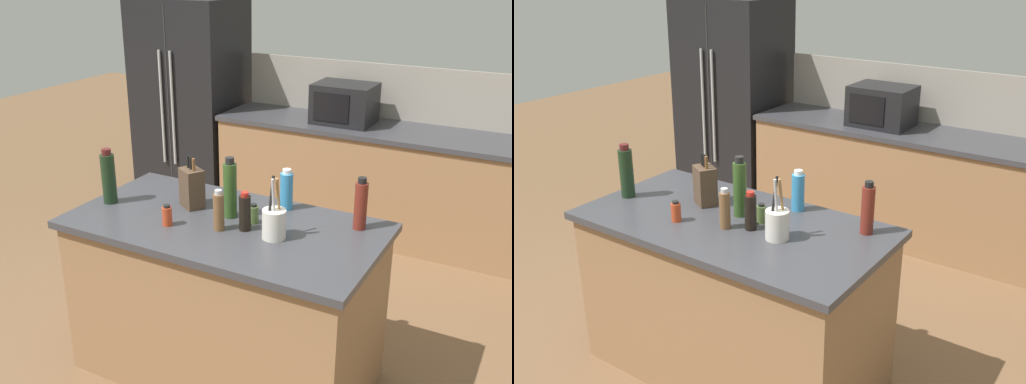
% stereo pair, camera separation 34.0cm
% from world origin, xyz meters
% --- Properties ---
extents(ground_plane, '(14.00, 14.00, 0.00)m').
position_xyz_m(ground_plane, '(0.00, 0.00, 0.00)').
color(ground_plane, brown).
extents(back_counter_run, '(3.07, 0.66, 0.94)m').
position_xyz_m(back_counter_run, '(0.30, 2.20, 0.47)').
color(back_counter_run, '#936B47').
rests_on(back_counter_run, ground_plane).
extents(wall_backsplash, '(3.03, 0.03, 0.46)m').
position_xyz_m(wall_backsplash, '(0.30, 2.52, 1.17)').
color(wall_backsplash, gray).
rests_on(wall_backsplash, back_counter_run).
extents(kitchen_island, '(1.66, 0.87, 0.94)m').
position_xyz_m(kitchen_island, '(0.00, 0.00, 0.47)').
color(kitchen_island, '#936B47').
rests_on(kitchen_island, ground_plane).
extents(refrigerator, '(0.94, 0.75, 1.90)m').
position_xyz_m(refrigerator, '(-1.75, 2.25, 0.95)').
color(refrigerator, black).
rests_on(refrigerator, ground_plane).
extents(microwave, '(0.49, 0.39, 0.33)m').
position_xyz_m(microwave, '(-0.17, 2.20, 1.10)').
color(microwave, black).
rests_on(microwave, back_counter_run).
extents(knife_block, '(0.16, 0.15, 0.29)m').
position_xyz_m(knife_block, '(-0.27, 0.10, 1.05)').
color(knife_block, '#4C3828').
rests_on(knife_block, kitchen_island).
extents(utensil_crock, '(0.12, 0.12, 0.32)m').
position_xyz_m(utensil_crock, '(0.31, -0.04, 1.02)').
color(utensil_crock, beige).
rests_on(utensil_crock, kitchen_island).
extents(spice_jar_paprika, '(0.05, 0.05, 0.11)m').
position_xyz_m(spice_jar_paprika, '(-0.24, -0.17, 0.99)').
color(spice_jar_paprika, '#B73D1E').
rests_on(spice_jar_paprika, kitchen_island).
extents(vinegar_bottle, '(0.07, 0.07, 0.28)m').
position_xyz_m(vinegar_bottle, '(0.65, 0.27, 1.07)').
color(vinegar_bottle, maroon).
rests_on(vinegar_bottle, kitchen_island).
extents(spice_jar_oregano, '(0.05, 0.05, 0.11)m').
position_xyz_m(spice_jar_oregano, '(0.14, 0.07, 0.99)').
color(spice_jar_oregano, '#567038').
rests_on(spice_jar_oregano, kitchen_island).
extents(dish_soap_bottle, '(0.07, 0.07, 0.23)m').
position_xyz_m(dish_soap_bottle, '(0.21, 0.32, 1.05)').
color(dish_soap_bottle, '#3384BC').
rests_on(dish_soap_bottle, kitchen_island).
extents(wine_bottle, '(0.08, 0.08, 0.32)m').
position_xyz_m(wine_bottle, '(-0.71, -0.07, 1.09)').
color(wine_bottle, black).
rests_on(wine_bottle, kitchen_island).
extents(soy_sauce_bottle, '(0.06, 0.06, 0.21)m').
position_xyz_m(soy_sauce_bottle, '(0.14, -0.03, 1.04)').
color(soy_sauce_bottle, black).
rests_on(soy_sauce_bottle, kitchen_island).
extents(pepper_grinder, '(0.06, 0.06, 0.22)m').
position_xyz_m(pepper_grinder, '(0.02, -0.09, 1.04)').
color(pepper_grinder, brown).
rests_on(pepper_grinder, kitchen_island).
extents(olive_oil_bottle, '(0.07, 0.07, 0.33)m').
position_xyz_m(olive_oil_bottle, '(-0.01, 0.08, 1.10)').
color(olive_oil_bottle, '#2D4C1E').
rests_on(olive_oil_bottle, kitchen_island).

